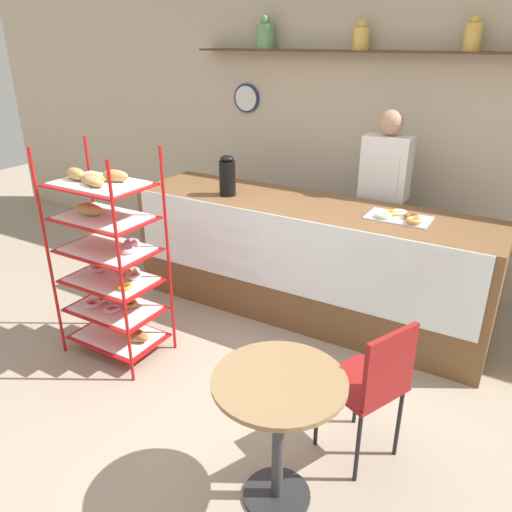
{
  "coord_description": "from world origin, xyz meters",
  "views": [
    {
      "loc": [
        1.6,
        -2.26,
        2.21
      ],
      "look_at": [
        0.0,
        0.45,
        0.84
      ],
      "focal_mm": 35.0,
      "sensor_mm": 36.0,
      "label": 1
    }
  ],
  "objects_px": {
    "coffee_carafe": "(227,176)",
    "cafe_table": "(279,412)",
    "donut_tray_counter": "(399,217)",
    "pastry_rack": "(110,260)",
    "cafe_chair": "(374,380)",
    "person_worker": "(382,200)"
  },
  "relations": [
    {
      "from": "coffee_carafe",
      "to": "cafe_table",
      "type": "bearing_deg",
      "value": -50.51
    },
    {
      "from": "cafe_table",
      "to": "donut_tray_counter",
      "type": "relative_size",
      "value": 1.65
    },
    {
      "from": "pastry_rack",
      "to": "cafe_chair",
      "type": "xyz_separation_m",
      "value": [
        2.0,
        -0.09,
        -0.21
      ]
    },
    {
      "from": "person_worker",
      "to": "donut_tray_counter",
      "type": "relative_size",
      "value": 3.7
    },
    {
      "from": "person_worker",
      "to": "pastry_rack",
      "type": "bearing_deg",
      "value": -127.28
    },
    {
      "from": "person_worker",
      "to": "cafe_table",
      "type": "bearing_deg",
      "value": -83.32
    },
    {
      "from": "coffee_carafe",
      "to": "person_worker",
      "type": "bearing_deg",
      "value": 31.3
    },
    {
      "from": "cafe_chair",
      "to": "coffee_carafe",
      "type": "distance_m",
      "value": 2.21
    },
    {
      "from": "cafe_chair",
      "to": "donut_tray_counter",
      "type": "bearing_deg",
      "value": -143.27
    },
    {
      "from": "pastry_rack",
      "to": "person_worker",
      "type": "xyz_separation_m",
      "value": [
        1.4,
        1.84,
        0.17
      ]
    },
    {
      "from": "cafe_chair",
      "to": "coffee_carafe",
      "type": "relative_size",
      "value": 2.59
    },
    {
      "from": "pastry_rack",
      "to": "donut_tray_counter",
      "type": "relative_size",
      "value": 3.43
    },
    {
      "from": "person_worker",
      "to": "cafe_chair",
      "type": "height_order",
      "value": "person_worker"
    },
    {
      "from": "coffee_carafe",
      "to": "pastry_rack",
      "type": "bearing_deg",
      "value": -102.82
    },
    {
      "from": "pastry_rack",
      "to": "cafe_chair",
      "type": "distance_m",
      "value": 2.01
    },
    {
      "from": "person_worker",
      "to": "cafe_table",
      "type": "height_order",
      "value": "person_worker"
    },
    {
      "from": "pastry_rack",
      "to": "coffee_carafe",
      "type": "xyz_separation_m",
      "value": [
        0.26,
        1.15,
        0.39
      ]
    },
    {
      "from": "pastry_rack",
      "to": "donut_tray_counter",
      "type": "height_order",
      "value": "pastry_rack"
    },
    {
      "from": "coffee_carafe",
      "to": "donut_tray_counter",
      "type": "xyz_separation_m",
      "value": [
        1.43,
        0.12,
        -0.15
      ]
    },
    {
      "from": "person_worker",
      "to": "coffee_carafe",
      "type": "relative_size",
      "value": 4.94
    },
    {
      "from": "cafe_table",
      "to": "coffee_carafe",
      "type": "xyz_separation_m",
      "value": [
        -1.42,
        1.73,
        0.59
      ]
    },
    {
      "from": "coffee_carafe",
      "to": "donut_tray_counter",
      "type": "bearing_deg",
      "value": 4.89
    }
  ]
}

